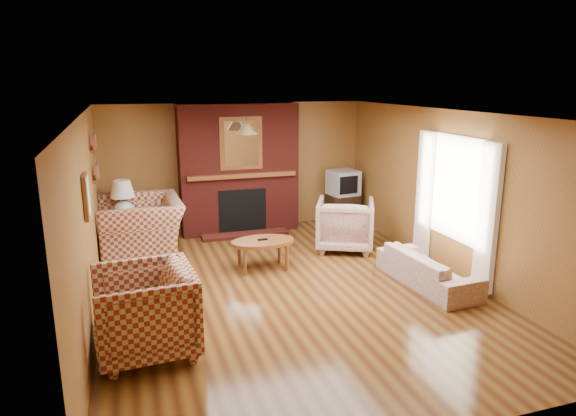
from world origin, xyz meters
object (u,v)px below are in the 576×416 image
object	(u,v)px
plaid_armchair	(145,312)
coffee_table	(263,243)
fireplace	(239,170)
floral_armchair	(345,224)
table_lamp	(123,198)
crt_tv	(343,183)
side_table	(126,235)
tv_stand	(342,209)
floral_sofa	(428,269)
plaid_loveseat	(141,227)

from	to	relation	value
plaid_armchair	coffee_table	distance (m)	2.72
fireplace	floral_armchair	xyz separation A→B (m)	(1.45, -1.63, -0.75)
table_lamp	crt_tv	distance (m)	4.16
floral_armchair	coffee_table	size ratio (longest dim) A/B	0.98
side_table	tv_stand	distance (m)	4.16
floral_sofa	floral_armchair	distance (m)	1.90
tv_stand	crt_tv	world-z (taller)	crt_tv
fireplace	plaid_armchair	distance (m)	4.64
plaid_loveseat	floral_sofa	xyz separation A→B (m)	(3.75, -2.56, -0.23)
plaid_loveseat	coffee_table	world-z (taller)	plaid_loveseat
plaid_armchair	plaid_loveseat	bearing A→B (deg)	174.46
plaid_loveseat	floral_sofa	world-z (taller)	plaid_loveseat
plaid_loveseat	floral_armchair	xyz separation A→B (m)	(3.30, -0.72, -0.04)
floral_sofa	table_lamp	bearing A→B (deg)	49.67
table_lamp	fireplace	bearing A→B (deg)	14.29
floral_armchair	table_lamp	xyz separation A→B (m)	(-3.55, 1.09, 0.48)
floral_sofa	tv_stand	world-z (taller)	tv_stand
crt_tv	table_lamp	bearing A→B (deg)	-175.26
plaid_armchair	table_lamp	xyz separation A→B (m)	(-0.15, 3.61, 0.44)
fireplace	table_lamp	size ratio (longest dim) A/B	3.58
plaid_armchair	side_table	xyz separation A→B (m)	(-0.15, 3.61, -0.20)
tv_stand	plaid_loveseat	bearing A→B (deg)	-169.03
floral_sofa	coffee_table	world-z (taller)	floral_sofa
fireplace	crt_tv	xyz separation A→B (m)	(2.05, -0.19, -0.33)
floral_armchair	side_table	size ratio (longest dim) A/B	1.77
floral_sofa	crt_tv	xyz separation A→B (m)	(0.15, 3.28, 0.60)
floral_armchair	tv_stand	xyz separation A→B (m)	(0.60, 1.44, -0.13)
floral_sofa	coffee_table	bearing A→B (deg)	52.41
fireplace	plaid_loveseat	world-z (taller)	fireplace
coffee_table	side_table	size ratio (longest dim) A/B	1.81
floral_sofa	tv_stand	bearing A→B (deg)	-6.68
plaid_armchair	tv_stand	bearing A→B (deg)	130.97
table_lamp	plaid_armchair	bearing A→B (deg)	-87.62
plaid_loveseat	crt_tv	world-z (taller)	crt_tv
table_lamp	tv_stand	bearing A→B (deg)	4.82
floral_armchair	crt_tv	world-z (taller)	crt_tv
floral_sofa	side_table	world-z (taller)	side_table
table_lamp	tv_stand	world-z (taller)	table_lamp
plaid_loveseat	plaid_armchair	bearing A→B (deg)	-3.50
coffee_table	tv_stand	world-z (taller)	tv_stand
plaid_loveseat	coffee_table	size ratio (longest dim) A/B	1.51
plaid_loveseat	crt_tv	bearing A→B (deg)	98.74
plaid_armchair	coffee_table	bearing A→B (deg)	134.19
table_lamp	tv_stand	xyz separation A→B (m)	(4.15, 0.35, -0.61)
plaid_armchair	fireplace	bearing A→B (deg)	151.05
coffee_table	table_lamp	bearing A→B (deg)	141.11
floral_armchair	side_table	distance (m)	3.72
floral_sofa	coffee_table	distance (m)	2.44
plaid_loveseat	tv_stand	xyz separation A→B (m)	(3.90, 0.73, -0.17)
side_table	crt_tv	size ratio (longest dim) A/B	0.89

